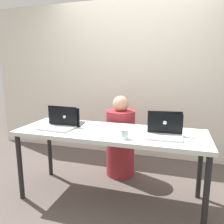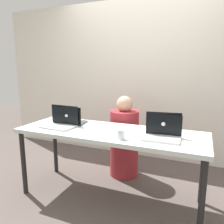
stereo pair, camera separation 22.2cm
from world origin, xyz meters
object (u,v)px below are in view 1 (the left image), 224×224
(person_at_center, at_px, (120,140))
(laptop_front_right, at_px, (165,132))
(water_glass_right, at_px, (125,135))
(laptop_back_left, at_px, (67,121))
(laptop_back_right, at_px, (164,128))
(laptop_front_left, at_px, (59,124))

(person_at_center, height_order, laptop_front_right, person_at_center)
(water_glass_right, bearing_deg, laptop_front_right, 25.50)
(person_at_center, xyz_separation_m, laptop_front_right, (0.57, -0.61, 0.33))
(laptop_back_left, height_order, water_glass_right, laptop_back_left)
(laptop_front_right, height_order, laptop_back_left, laptop_front_right)
(person_at_center, bearing_deg, laptop_back_right, 142.15)
(water_glass_right, bearing_deg, laptop_back_right, 43.73)
(laptop_front_right, distance_m, water_glass_right, 0.37)
(laptop_back_left, bearing_deg, laptop_back_right, 172.27)
(person_at_center, height_order, laptop_back_right, person_at_center)
(laptop_front_right, height_order, laptop_front_left, laptop_front_left)
(person_at_center, relative_size, water_glass_right, 11.89)
(person_at_center, distance_m, laptop_back_right, 0.80)
(laptop_front_left, bearing_deg, laptop_back_right, 11.94)
(laptop_back_left, bearing_deg, water_glass_right, 149.61)
(person_at_center, relative_size, laptop_back_left, 2.92)
(laptop_back_right, distance_m, laptop_front_right, 0.15)
(person_at_center, xyz_separation_m, water_glass_right, (0.24, -0.77, 0.32))
(laptop_back_right, height_order, laptop_front_left, laptop_back_right)
(person_at_center, distance_m, laptop_back_left, 0.76)
(person_at_center, bearing_deg, laptop_front_left, 52.51)
(laptop_front_left, distance_m, water_glass_right, 0.76)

